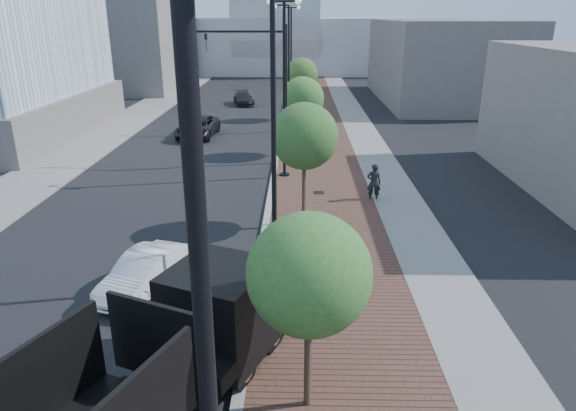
{
  "coord_description": "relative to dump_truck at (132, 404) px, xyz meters",
  "views": [
    {
      "loc": [
        1.36,
        -5.59,
        8.48
      ],
      "look_at": [
        1.0,
        12.0,
        2.0
      ],
      "focal_mm": 32.36,
      "sensor_mm": 36.0,
      "label": 1
    }
  ],
  "objects": [
    {
      "name": "tree_3",
      "position": [
        3.51,
        36.49,
        2.51
      ],
      "size": [
        2.67,
        2.67,
        5.17
      ],
      "color": "#382619",
      "rests_on": "ground"
    },
    {
      "name": "streetlight_4",
      "position": [
        2.47,
        43.46,
        3.51
      ],
      "size": [
        1.72,
        0.56,
        9.28
      ],
      "color": "black",
      "rests_on": "ground"
    },
    {
      "name": "traffic_mast",
      "position": [
        1.57,
        22.46,
        3.67
      ],
      "size": [
        5.09,
        0.2,
        8.0
      ],
      "color": "black",
      "rests_on": "ground"
    },
    {
      "name": "tree_0",
      "position": [
        3.51,
        1.49,
        2.11
      ],
      "size": [
        2.64,
        2.64,
        4.75
      ],
      "color": "#382619",
      "rests_on": "ground"
    },
    {
      "name": "pedestrian",
      "position": [
        6.86,
        15.62,
        -0.38
      ],
      "size": [
        0.72,
        0.52,
        1.86
      ],
      "primitive_type": "imported",
      "rotation": [
        0.0,
        0.0,
        3.03
      ],
      "color": "black",
      "rests_on": "ground"
    },
    {
      "name": "tree_2",
      "position": [
        3.51,
        24.49,
        2.27
      ],
      "size": [
        2.68,
        2.68,
        4.93
      ],
      "color": "#382619",
      "rests_on": "ground"
    },
    {
      "name": "curb",
      "position": [
        1.87,
        37.46,
        -1.24
      ],
      "size": [
        0.3,
        140.0,
        0.14
      ],
      "primitive_type": "cube",
      "color": "gray",
      "rests_on": "ground"
    },
    {
      "name": "tree_1",
      "position": [
        3.51,
        12.49,
        2.55
      ],
      "size": [
        2.73,
        2.73,
        5.24
      ],
      "color": "#382619",
      "rests_on": "ground"
    },
    {
      "name": "streetlight_2",
      "position": [
        2.47,
        19.46,
        3.51
      ],
      "size": [
        1.72,
        0.56,
        9.28
      ],
      "color": "black",
      "rests_on": "ground"
    },
    {
      "name": "dump_truck",
      "position": [
        0.0,
        0.0,
        0.0
      ],
      "size": [
        7.22,
        13.13,
        3.11
      ],
      "rotation": [
        0.0,
        0.0,
        -0.4
      ],
      "color": "black",
      "rests_on": "ground"
    },
    {
      "name": "streetlight_1",
      "position": [
        2.35,
        7.46,
        3.03
      ],
      "size": [
        1.44,
        0.56,
        9.21
      ],
      "color": "black",
      "rests_on": "ground"
    },
    {
      "name": "commercial_block_ne",
      "position": [
        17.87,
        47.46,
        2.69
      ],
      "size": [
        12.0,
        22.0,
        8.0
      ],
      "primitive_type": "cube",
      "color": "#605B57",
      "rests_on": "ground"
    },
    {
      "name": "utility_cover_1",
      "position": [
        4.27,
        5.46,
        -1.18
      ],
      "size": [
        0.5,
        0.5,
        0.02
      ],
      "primitive_type": "cube",
      "color": "black",
      "rests_on": "sidewalk"
    },
    {
      "name": "white_sedan",
      "position": [
        -1.75,
        6.78,
        -0.67
      ],
      "size": [
        2.44,
        4.11,
        1.28
      ],
      "primitive_type": "imported",
      "rotation": [
        0.0,
        0.0,
        -0.3
      ],
      "color": "silver",
      "rests_on": "ground"
    },
    {
      "name": "concrete_strip",
      "position": [
        8.07,
        37.46,
        -1.25
      ],
      "size": [
        2.4,
        140.0,
        0.13
      ],
      "primitive_type": "cube",
      "color": "slate",
      "rests_on": "ground"
    },
    {
      "name": "streetlight_3",
      "position": [
        2.35,
        31.46,
        3.03
      ],
      "size": [
        1.44,
        0.56,
        9.21
      ],
      "color": "black",
      "rests_on": "ground"
    },
    {
      "name": "dark_car_far",
      "position": [
        -2.3,
        44.19,
        -0.7
      ],
      "size": [
        2.63,
        4.51,
        1.23
      ],
      "primitive_type": "imported",
      "rotation": [
        0.0,
        0.0,
        0.23
      ],
      "color": "black",
      "rests_on": "ground"
    },
    {
      "name": "dark_car_mid",
      "position": [
        -4.18,
        29.48,
        -0.58
      ],
      "size": [
        2.75,
        5.43,
        1.47
      ],
      "primitive_type": "imported",
      "rotation": [
        0.0,
        0.0,
        -0.06
      ],
      "color": "black",
      "rests_on": "ground"
    },
    {
      "name": "utility_cover_2",
      "position": [
        4.27,
        16.46,
        -1.18
      ],
      "size": [
        0.5,
        0.5,
        0.02
      ],
      "primitive_type": "cube",
      "color": "black",
      "rests_on": "sidewalk"
    },
    {
      "name": "commercial_block_nw",
      "position": [
        -18.13,
        57.46,
        3.69
      ],
      "size": [
        14.0,
        20.0,
        10.0
      ],
      "primitive_type": "cube",
      "color": "slate",
      "rests_on": "ground"
    },
    {
      "name": "sidewalk",
      "position": [
        5.37,
        37.46,
        -1.25
      ],
      "size": [
        7.0,
        140.0,
        0.12
      ],
      "primitive_type": "cube",
      "color": "#4C2D23",
      "rests_on": "ground"
    },
    {
      "name": "convention_center",
      "position": [
        -0.13,
        82.46,
        4.69
      ],
      "size": [
        50.0,
        30.0,
        50.0
      ],
      "color": "#ABB1B6",
      "rests_on": "ground"
    },
    {
      "name": "west_sidewalk",
      "position": [
        -11.13,
        37.46,
        -1.25
      ],
      "size": [
        4.0,
        140.0,
        0.12
      ],
      "primitive_type": "cube",
      "color": "slate",
      "rests_on": "ground"
    }
  ]
}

